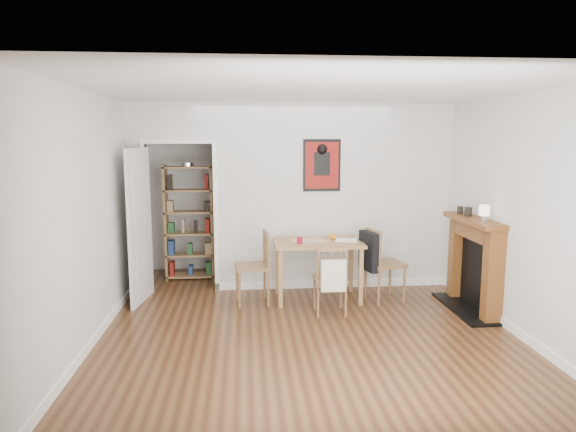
{
  "coord_description": "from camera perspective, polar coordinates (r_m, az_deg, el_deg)",
  "views": [
    {
      "loc": [
        -0.66,
        -5.71,
        2.11
      ],
      "look_at": [
        -0.13,
        0.6,
        1.16
      ],
      "focal_mm": 32.0,
      "sensor_mm": 36.0,
      "label": 1
    }
  ],
  "objects": [
    {
      "name": "ceramic_jar_a",
      "position": [
        6.76,
        19.39,
        0.47
      ],
      "size": [
        0.1,
        0.1,
        0.11
      ],
      "primitive_type": "cylinder",
      "color": "black",
      "rests_on": "fireplace"
    },
    {
      "name": "chair_front",
      "position": [
        6.28,
        4.71,
        -6.94
      ],
      "size": [
        0.44,
        0.49,
        0.86
      ],
      "color": "brown",
      "rests_on": "ground"
    },
    {
      "name": "dining_table",
      "position": [
        6.76,
        3.33,
        -3.59
      ],
      "size": [
        1.15,
        0.73,
        0.79
      ],
      "color": "#AA854F",
      "rests_on": "ground"
    },
    {
      "name": "room_shell",
      "position": [
        7.14,
        1.35,
        2.02
      ],
      "size": [
        5.2,
        5.2,
        5.2
      ],
      "color": "silver",
      "rests_on": "ground"
    },
    {
      "name": "mantel_lamp",
      "position": [
        6.35,
        20.99,
        0.49
      ],
      "size": [
        0.13,
        0.13,
        0.2
      ],
      "color": "silver",
      "rests_on": "fireplace"
    },
    {
      "name": "ground",
      "position": [
        6.13,
        1.73,
        -11.6
      ],
      "size": [
        5.2,
        5.2,
        0.0
      ],
      "primitive_type": "plane",
      "color": "brown",
      "rests_on": "ground"
    },
    {
      "name": "chair_right",
      "position": [
        6.86,
        10.58,
        -5.19
      ],
      "size": [
        0.63,
        0.58,
        0.96
      ],
      "color": "brown",
      "rests_on": "ground"
    },
    {
      "name": "placemat",
      "position": [
        6.76,
        2.19,
        -2.74
      ],
      "size": [
        0.5,
        0.42,
        0.0
      ],
      "primitive_type": "cube",
      "rotation": [
        0.0,
        0.0,
        0.26
      ],
      "color": "beige",
      "rests_on": "dining_table"
    },
    {
      "name": "ceramic_jar_b",
      "position": [
        6.92,
        18.58,
        0.63
      ],
      "size": [
        0.08,
        0.08,
        0.1
      ],
      "primitive_type": "cylinder",
      "color": "black",
      "rests_on": "fireplace"
    },
    {
      "name": "chair_left",
      "position": [
        6.64,
        -3.99,
        -5.72
      ],
      "size": [
        0.52,
        0.52,
        0.95
      ],
      "color": "brown",
      "rests_on": "ground"
    },
    {
      "name": "notebook",
      "position": [
        6.8,
        6.48,
        -2.68
      ],
      "size": [
        0.31,
        0.25,
        0.01
      ],
      "primitive_type": "cube",
      "rotation": [
        0.0,
        0.0,
        -0.19
      ],
      "color": "white",
      "rests_on": "dining_table"
    },
    {
      "name": "fireplace",
      "position": [
        6.76,
        20.06,
        -4.74
      ],
      "size": [
        0.45,
        1.25,
        1.16
      ],
      "color": "brown",
      "rests_on": "ground"
    },
    {
      "name": "orange_fruit",
      "position": [
        6.84,
        5.02,
        -2.29
      ],
      "size": [
        0.09,
        0.09,
        0.09
      ],
      "primitive_type": "sphere",
      "color": "orange",
      "rests_on": "dining_table"
    },
    {
      "name": "red_glass",
      "position": [
        6.55,
        1.31,
        -2.73
      ],
      "size": [
        0.07,
        0.07,
        0.09
      ],
      "primitive_type": "cylinder",
      "color": "maroon",
      "rests_on": "dining_table"
    },
    {
      "name": "bookshelf",
      "position": [
        7.91,
        -10.9,
        -0.75
      ],
      "size": [
        0.73,
        0.29,
        1.73
      ],
      "color": "#AA854F",
      "rests_on": "ground"
    }
  ]
}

